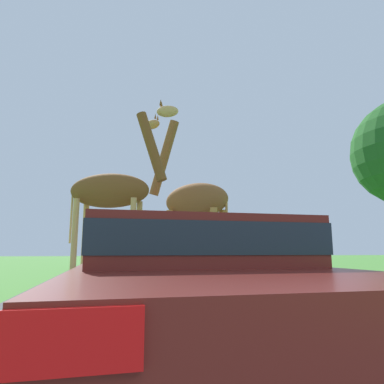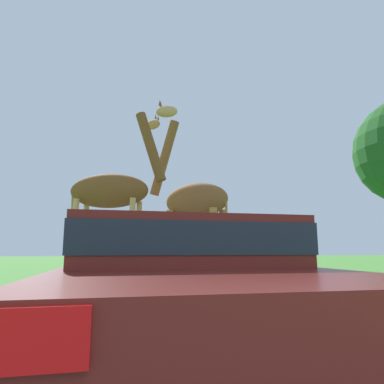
% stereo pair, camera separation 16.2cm
% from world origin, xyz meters
% --- Properties ---
extents(road, '(6.72, 120.00, 0.00)m').
position_xyz_m(road, '(0.00, 30.00, 0.00)').
color(road, '#424244').
rests_on(road, ground).
extents(giraffe_near_road, '(2.43, 2.22, 5.37)m').
position_xyz_m(giraffe_near_road, '(1.12, 9.75, 2.41)').
color(giraffe_near_road, '#B77F3D').
rests_on(giraffe_near_road, ground).
extents(giraffe_companion, '(2.73, 1.32, 4.95)m').
position_xyz_m(giraffe_companion, '(-1.06, 9.00, 2.55)').
color(giraffe_companion, tan).
rests_on(giraffe_companion, ground).
extents(car_lead_maroon, '(2.00, 4.79, 1.39)m').
position_xyz_m(car_lead_maroon, '(-0.39, 3.76, 0.76)').
color(car_lead_maroon, '#561914').
rests_on(car_lead_maroon, ground).
extents(car_queue_right, '(1.74, 4.21, 1.30)m').
position_xyz_m(car_queue_right, '(2.59, 21.08, 0.70)').
color(car_queue_right, '#144C28').
rests_on(car_queue_right, ground).
extents(car_queue_left, '(1.79, 4.76, 1.31)m').
position_xyz_m(car_queue_left, '(2.26, 14.97, 0.70)').
color(car_queue_left, black).
rests_on(car_queue_left, ground).
extents(car_far_ahead, '(1.99, 4.61, 1.41)m').
position_xyz_m(car_far_ahead, '(-1.57, 24.55, 0.75)').
color(car_far_ahead, silver).
rests_on(car_far_ahead, ground).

